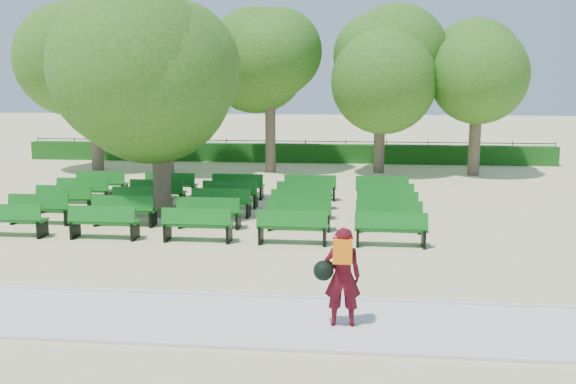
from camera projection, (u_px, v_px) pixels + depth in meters
The scene contains 9 objects.
ground at pixel (229, 223), 18.05m from camera, with size 120.00×120.00×0.00m, color beige.
paving at pixel (141, 317), 10.79m from camera, with size 30.00×2.20×0.06m, color silver.
curb at pixel (162, 294), 11.92m from camera, with size 30.00×0.12×0.10m, color silver.
hedge at pixel (285, 153), 31.69m from camera, with size 26.00×0.70×0.90m, color #175015.
fence at pixel (286, 161), 32.16m from camera, with size 26.00×0.10×1.02m, color black, non-canonical shape.
tree_line at pixel (274, 173), 27.84m from camera, with size 21.80×6.80×7.04m, color #33681B, non-canonical shape.
bench_array at pixel (222, 213), 18.95m from camera, with size 1.76×0.62×1.09m.
tree_among at pixel (158, 68), 18.25m from camera, with size 4.72×4.72×6.47m.
person at pixel (341, 275), 10.21m from camera, with size 0.77×0.47×1.62m.
Camera 1 is at (3.57, -17.35, 3.95)m, focal length 40.00 mm.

